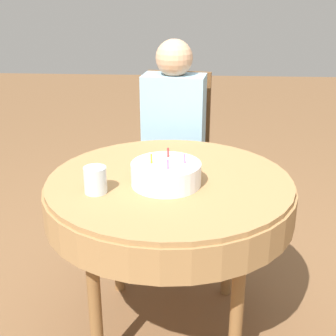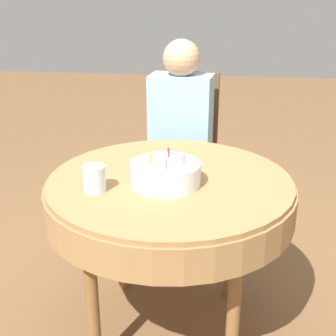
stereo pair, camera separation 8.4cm
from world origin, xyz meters
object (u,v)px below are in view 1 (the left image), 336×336
(chair, at_px, (176,155))
(person, at_px, (173,131))
(drinking_glass, at_px, (95,180))
(birthday_cake, at_px, (166,174))

(chair, height_order, person, person)
(chair, xyz_separation_m, drinking_glass, (-0.25, -0.94, 0.25))
(chair, bearing_deg, birthday_cake, -82.67)
(chair, distance_m, person, 0.20)
(person, height_order, drinking_glass, person)
(person, bearing_deg, chair, 90.00)
(person, distance_m, birthday_cake, 0.76)
(drinking_glass, bearing_deg, person, 74.18)
(chair, relative_size, drinking_glass, 10.00)
(drinking_glass, bearing_deg, birthday_cake, 19.37)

